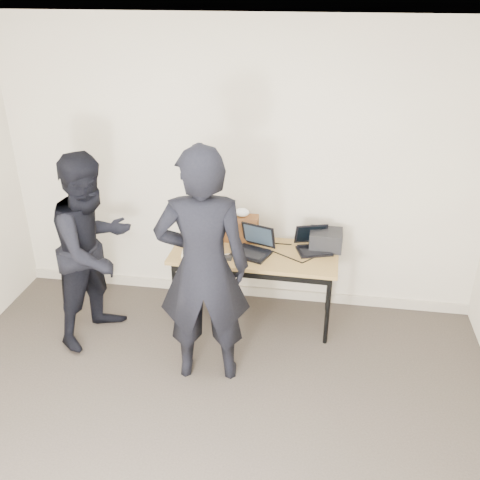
% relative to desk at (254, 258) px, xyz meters
% --- Properties ---
extents(room, '(4.60, 4.60, 2.80)m').
position_rel_desk_xyz_m(room, '(-0.20, -1.83, 0.69)').
color(room, '#3D362F').
rests_on(room, ground).
extents(desk, '(1.51, 0.68, 0.72)m').
position_rel_desk_xyz_m(desk, '(0.00, 0.00, 0.00)').
color(desk, olive).
rests_on(desk, ground).
extents(laptop_beige, '(0.35, 0.34, 0.25)m').
position_rel_desk_xyz_m(laptop_beige, '(-0.49, -0.03, 0.11)').
color(laptop_beige, beige).
rests_on(laptop_beige, desk).
extents(laptop_center, '(0.40, 0.39, 0.25)m').
position_rel_desk_xyz_m(laptop_center, '(-0.01, -0.00, 0.11)').
color(laptop_center, black).
rests_on(laptop_center, desk).
extents(laptop_right, '(0.37, 0.36, 0.22)m').
position_rel_desk_xyz_m(laptop_right, '(0.52, 0.14, 0.11)').
color(laptop_right, black).
rests_on(laptop_right, desk).
extents(leather_satchel, '(0.36, 0.19, 0.25)m').
position_rel_desk_xyz_m(leather_satchel, '(-0.18, 0.23, 0.19)').
color(leather_satchel, brown).
rests_on(leather_satchel, desk).
extents(tissue, '(0.14, 0.11, 0.08)m').
position_rel_desk_xyz_m(tissue, '(-0.15, 0.23, 0.34)').
color(tissue, white).
rests_on(tissue, leather_satchel).
extents(equipment_box, '(0.30, 0.25, 0.17)m').
position_rel_desk_xyz_m(equipment_box, '(0.63, 0.19, 0.14)').
color(equipment_box, black).
rests_on(equipment_box, desk).
extents(power_brick, '(0.08, 0.06, 0.03)m').
position_rel_desk_xyz_m(power_brick, '(-0.22, -0.17, 0.07)').
color(power_brick, black).
rests_on(power_brick, desk).
extents(cables, '(1.15, 0.41, 0.01)m').
position_rel_desk_xyz_m(cables, '(0.04, -0.00, 0.06)').
color(cables, black).
rests_on(cables, desk).
extents(person_typist, '(0.78, 0.57, 1.96)m').
position_rel_desk_xyz_m(person_typist, '(-0.29, -0.81, 0.32)').
color(person_typist, black).
rests_on(person_typist, ground).
extents(person_observer, '(0.92, 1.02, 1.72)m').
position_rel_desk_xyz_m(person_observer, '(-1.34, -0.41, 0.20)').
color(person_observer, black).
rests_on(person_observer, ground).
extents(baseboard, '(4.50, 0.03, 0.10)m').
position_rel_desk_xyz_m(baseboard, '(-0.20, 0.40, -0.61)').
color(baseboard, '#BBB09B').
rests_on(baseboard, ground).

